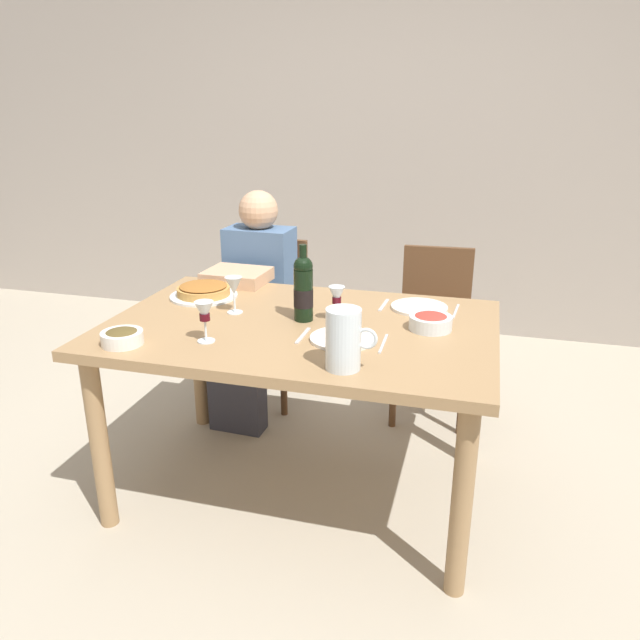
{
  "coord_description": "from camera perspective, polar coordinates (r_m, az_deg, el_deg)",
  "views": [
    {
      "loc": [
        0.67,
        -2.13,
        1.57
      ],
      "look_at": [
        0.09,
        -0.03,
        0.79
      ],
      "focal_mm": 34.18,
      "sensor_mm": 36.0,
      "label": 1
    }
  ],
  "objects": [
    {
      "name": "dinner_plate_right_setting",
      "position": [
        2.21,
        2.12,
        -1.75
      ],
      "size": [
        0.24,
        0.24,
        0.01
      ],
      "primitive_type": "cylinder",
      "color": "white",
      "rests_on": "dining_table"
    },
    {
      "name": "back_wall",
      "position": [
        4.38,
        6.97,
        17.32
      ],
      "size": [
        8.0,
        0.1,
        2.8
      ],
      "primitive_type": "cube",
      "color": "#A3998E",
      "rests_on": "ground"
    },
    {
      "name": "fork_left_setting",
      "position": [
        2.6,
        6.0,
        1.4
      ],
      "size": [
        0.02,
        0.16,
        0.0
      ],
      "primitive_type": "cube",
      "rotation": [
        0.0,
        0.0,
        1.52
      ],
      "color": "silver",
      "rests_on": "dining_table"
    },
    {
      "name": "wine_bottle",
      "position": [
        2.37,
        -1.56,
        2.97
      ],
      "size": [
        0.08,
        0.08,
        0.3
      ],
      "color": "black",
      "rests_on": "dining_table"
    },
    {
      "name": "wine_glass_centre",
      "position": [
        2.49,
        -8.07,
        3.07
      ],
      "size": [
        0.07,
        0.07,
        0.15
      ],
      "color": "silver",
      "rests_on": "dining_table"
    },
    {
      "name": "dining_table",
      "position": [
        2.41,
        -1.82,
        -2.39
      ],
      "size": [
        1.5,
        1.0,
        0.76
      ],
      "color": "#9E7A51",
      "rests_on": "ground"
    },
    {
      "name": "ground_plane",
      "position": [
        2.73,
        -1.66,
        -15.47
      ],
      "size": [
        8.0,
        8.0,
        0.0
      ],
      "primitive_type": "plane",
      "color": "#B2A893"
    },
    {
      "name": "spoon_right_setting",
      "position": [
        2.25,
        -1.61,
        -1.46
      ],
      "size": [
        0.01,
        0.16,
        0.0
      ],
      "primitive_type": "cube",
      "rotation": [
        0.0,
        0.0,
        1.57
      ],
      "color": "silver",
      "rests_on": "dining_table"
    },
    {
      "name": "diner_left",
      "position": [
        3.13,
        -6.35,
        1.8
      ],
      "size": [
        0.35,
        0.51,
        1.16
      ],
      "rotation": [
        0.0,
        0.0,
        3.1
      ],
      "color": "#4C6B93",
      "rests_on": "ground"
    },
    {
      "name": "baked_tart",
      "position": [
        2.74,
        -10.85,
        2.69
      ],
      "size": [
        0.3,
        0.3,
        0.06
      ],
      "color": "silver",
      "rests_on": "dining_table"
    },
    {
      "name": "chair_right",
      "position": [
        3.22,
        10.61,
        -0.15
      ],
      "size": [
        0.42,
        0.42,
        0.87
      ],
      "rotation": [
        0.0,
        0.0,
        3.18
      ],
      "color": "brown",
      "rests_on": "ground"
    },
    {
      "name": "wine_glass_left_diner",
      "position": [
        2.2,
        -10.76,
        0.61
      ],
      "size": [
        0.07,
        0.07,
        0.15
      ],
      "color": "silver",
      "rests_on": "dining_table"
    },
    {
      "name": "knife_right_setting",
      "position": [
        2.18,
        5.95,
        -2.21
      ],
      "size": [
        0.01,
        0.18,
        0.0
      ],
      "primitive_type": "cube",
      "rotation": [
        0.0,
        0.0,
        1.59
      ],
      "color": "silver",
      "rests_on": "dining_table"
    },
    {
      "name": "water_pitcher",
      "position": [
        1.95,
        2.22,
        -2.14
      ],
      "size": [
        0.17,
        0.11,
        0.2
      ],
      "color": "silver",
      "rests_on": "dining_table"
    },
    {
      "name": "olive_bowl",
      "position": [
        2.27,
        -18.05,
        -1.49
      ],
      "size": [
        0.15,
        0.15,
        0.06
      ],
      "color": "white",
      "rests_on": "dining_table"
    },
    {
      "name": "chair_left",
      "position": [
        3.38,
        -4.68,
        1.05
      ],
      "size": [
        0.42,
        0.42,
        0.87
      ],
      "rotation": [
        0.0,
        0.0,
        3.1
      ],
      "color": "brown",
      "rests_on": "ground"
    },
    {
      "name": "dinner_plate_left_setting",
      "position": [
        2.58,
        9.28,
        1.19
      ],
      "size": [
        0.24,
        0.24,
        0.01
      ],
      "primitive_type": "cylinder",
      "color": "white",
      "rests_on": "dining_table"
    },
    {
      "name": "salad_bowl",
      "position": [
        2.34,
        10.31,
        -0.1
      ],
      "size": [
        0.16,
        0.16,
        0.06
      ],
      "color": "silver",
      "rests_on": "dining_table"
    },
    {
      "name": "knife_left_setting",
      "position": [
        2.57,
        12.6,
        0.82
      ],
      "size": [
        0.02,
        0.18,
        0.0
      ],
      "primitive_type": "cube",
      "rotation": [
        0.0,
        0.0,
        1.51
      ],
      "color": "silver",
      "rests_on": "dining_table"
    },
    {
      "name": "wine_glass_right_diner",
      "position": [
        2.36,
        1.58,
        2.15
      ],
      "size": [
        0.06,
        0.06,
        0.14
      ],
      "color": "silver",
      "rests_on": "dining_table"
    }
  ]
}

